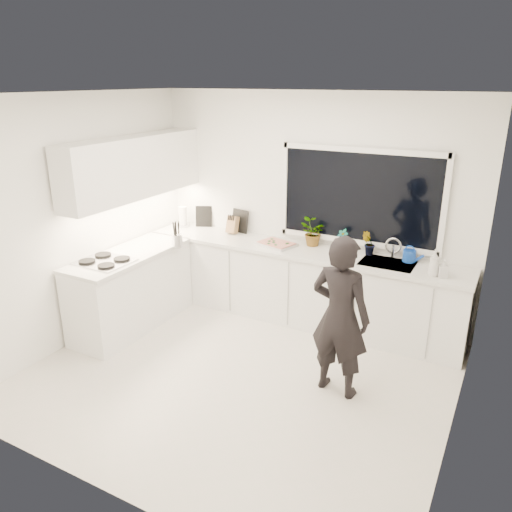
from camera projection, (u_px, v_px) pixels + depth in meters
The scene contains 25 objects.
floor at pixel (239, 376), 5.02m from camera, with size 4.00×3.50×0.02m, color beige.
wall_back at pixel (311, 207), 6.02m from camera, with size 4.00×0.02×2.70m, color white.
wall_left at pixel (79, 221), 5.47m from camera, with size 0.02×3.50×2.70m, color white.
wall_right at pixel (472, 291), 3.67m from camera, with size 0.02×3.50×2.70m, color white.
ceiling at pixel (235, 93), 4.11m from camera, with size 4.00×3.50×0.02m, color white.
window at pixel (359, 197), 5.66m from camera, with size 1.80×0.02×1.00m, color black.
base_cabinets_back at pixel (298, 285), 6.07m from camera, with size 3.92×0.58×0.88m, color white.
base_cabinets_left at pixel (132, 291), 5.91m from camera, with size 0.58×1.60×0.88m, color white.
countertop_back at pixel (299, 250), 5.91m from camera, with size 3.94×0.62×0.04m, color silver.
countertop_left at pixel (128, 255), 5.75m from camera, with size 0.62×1.60×0.04m, color silver.
upper_cabinets at pixel (134, 167), 5.78m from camera, with size 0.34×2.10×0.70m, color white.
sink at pixel (387, 267), 5.46m from camera, with size 0.58×0.42×0.14m, color silver.
faucet at pixel (393, 248), 5.57m from camera, with size 0.03×0.03×0.22m, color silver.
stovetop at pixel (105, 261), 5.46m from camera, with size 0.56×0.48×0.03m, color black.
person at pixel (340, 317), 4.53m from camera, with size 0.57×0.37×1.55m, color black.
pizza_tray at pixel (276, 244), 6.01m from camera, with size 0.43×0.32×0.03m, color silver.
pizza at pixel (276, 243), 6.01m from camera, with size 0.40×0.28×0.01m, color red.
watering_can at pixel (409, 256), 5.47m from camera, with size 0.14×0.14×0.13m, color #123EA9.
paper_towel_roll at pixel (183, 217), 6.74m from camera, with size 0.11×0.11×0.26m, color white.
knife_block at pixel (233, 225), 6.44m from camera, with size 0.13×0.10×0.22m, color #9E6A49.
utensil_crock at pixel (177, 241), 5.93m from camera, with size 0.13×0.13×0.16m, color silver.
picture_frame_large at pixel (204, 216), 6.74m from camera, with size 0.22×0.02×0.28m, color black.
picture_frame_small at pixel (240, 221), 6.49m from camera, with size 0.25×0.02×0.30m, color black.
herb_plants at pixel (323, 235), 5.89m from camera, with size 0.95×0.29×0.33m.
soap_bottles at pixel (437, 265), 5.04m from camera, with size 0.21×0.13×0.27m.
Camera 1 is at (2.21, -3.72, 2.83)m, focal length 35.00 mm.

